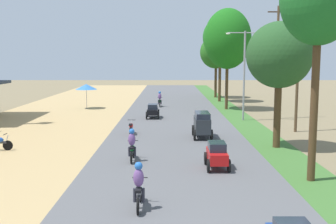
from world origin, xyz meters
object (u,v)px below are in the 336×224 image
(median_tree_fifth, at_px, (215,52))
(streetlamp_mid, at_px, (225,63))
(median_tree_third, at_px, (227,39))
(streetlamp_near, at_px, (243,69))
(motorbike_ahead_fourth, at_px, (159,99))
(median_tree_second, at_px, (278,56))
(utility_pole_far, at_px, (276,61))
(motorbike_ahead_third, at_px, (130,127))
(median_tree_fourth, at_px, (219,38))
(utility_pole_near, at_px, (297,60))
(vendor_umbrella, at_px, (85,87))
(car_sedan_black, at_px, (152,110))
(car_van_charcoal, at_px, (201,123))
(motorbike_foreground_rider, at_px, (138,186))
(car_hatchback_red, at_px, (216,154))
(motorbike_ahead_second, at_px, (131,146))

(median_tree_fifth, bearing_deg, streetlamp_mid, -90.06)
(median_tree_third, relative_size, streetlamp_near, 1.37)
(motorbike_ahead_fourth, bearing_deg, median_tree_second, -70.25)
(median_tree_fifth, relative_size, utility_pole_far, 0.84)
(streetlamp_mid, xyz_separation_m, motorbike_ahead_third, (-8.81, -17.21, -4.14))
(median_tree_fourth, bearing_deg, median_tree_fifth, 88.70)
(median_tree_third, distance_m, utility_pole_near, 13.18)
(vendor_umbrella, distance_m, motorbike_ahead_third, 15.82)
(car_sedan_black, height_order, motorbike_ahead_third, car_sedan_black)
(median_tree_third, bearing_deg, car_van_charcoal, -103.80)
(vendor_umbrella, distance_m, streetlamp_mid, 15.11)
(streetlamp_near, distance_m, motorbike_foreground_rider, 21.91)
(utility_pole_far, xyz_separation_m, car_hatchback_red, (-7.00, -16.42, -4.23))
(vendor_umbrella, distance_m, car_hatchback_red, 25.57)
(utility_pole_far, xyz_separation_m, motorbike_ahead_fourth, (-10.18, 8.27, -4.13))
(car_van_charcoal, bearing_deg, utility_pole_near, 20.67)
(streetlamp_near, distance_m, utility_pole_far, 3.32)
(median_tree_third, relative_size, utility_pole_near, 1.03)
(car_sedan_black, bearing_deg, streetlamp_mid, 51.04)
(median_tree_second, xyz_separation_m, median_tree_third, (-0.36, 18.01, 1.77))
(median_tree_third, bearing_deg, median_tree_fourth, 88.19)
(streetlamp_near, height_order, car_van_charcoal, streetlamp_near)
(median_tree_fourth, distance_m, utility_pole_far, 14.42)
(utility_pole_near, relative_size, motorbike_ahead_third, 5.45)
(median_tree_second, bearing_deg, motorbike_ahead_second, -158.03)
(median_tree_fifth, bearing_deg, motorbike_ahead_fourth, -123.91)
(median_tree_third, xyz_separation_m, utility_pole_far, (3.34, -6.24, -2.14))
(median_tree_fourth, xyz_separation_m, motorbike_ahead_fourth, (-7.07, -5.56, -6.78))
(motorbike_ahead_third, relative_size, motorbike_ahead_fourth, 1.00)
(median_tree_fourth, bearing_deg, median_tree_third, -91.81)
(median_tree_second, relative_size, streetlamp_mid, 0.89)
(streetlamp_mid, distance_m, motorbike_ahead_third, 19.77)
(median_tree_fifth, bearing_deg, median_tree_third, -91.60)
(median_tree_second, bearing_deg, motorbike_foreground_rider, -126.58)
(utility_pole_near, xyz_separation_m, car_sedan_black, (-10.41, 6.35, -4.36))
(median_tree_fifth, bearing_deg, utility_pole_near, -83.74)
(median_tree_fifth, bearing_deg, car_van_charcoal, -98.34)
(median_tree_third, xyz_separation_m, car_hatchback_red, (-3.66, -22.66, -6.38))
(streetlamp_mid, bearing_deg, car_hatchback_red, -98.83)
(median_tree_fourth, height_order, utility_pole_far, median_tree_fourth)
(utility_pole_far, relative_size, motorbike_ahead_fourth, 5.32)
(median_tree_third, relative_size, car_van_charcoal, 4.19)
(motorbike_foreground_rider, xyz_separation_m, motorbike_ahead_third, (-1.52, 13.79, -0.28))
(car_van_charcoal, xyz_separation_m, motorbike_foreground_rider, (-3.20, -12.63, -0.17))
(vendor_umbrella, distance_m, median_tree_second, 23.85)
(car_van_charcoal, height_order, motorbike_foreground_rider, car_van_charcoal)
(car_sedan_black, xyz_separation_m, motorbike_foreground_rider, (0.33, -21.58, 0.11))
(median_tree_third, bearing_deg, median_tree_second, -88.85)
(median_tree_second, relative_size, utility_pole_far, 0.75)
(streetlamp_near, bearing_deg, utility_pole_far, 22.78)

